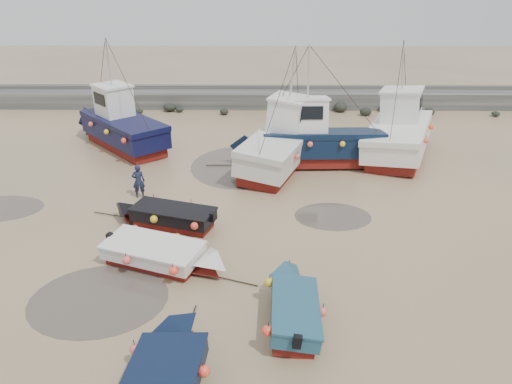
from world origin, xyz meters
TOP-DOWN VIEW (x-y plane):
  - ground at (0.00, 0.00)m, footprint 120.00×120.00m
  - seawall at (0.05, 21.99)m, footprint 60.00×4.92m
  - puddle_a at (-3.31, -3.44)m, footprint 4.37×4.37m
  - puddle_b at (4.85, 2.57)m, footprint 3.27×3.27m
  - puddle_d at (0.74, 8.72)m, footprint 5.42×5.42m
  - dinghy_2 at (2.70, -4.37)m, footprint 1.89×5.19m
  - dinghy_4 at (-2.08, 1.69)m, footprint 5.48×2.67m
  - dinghy_5 at (-1.62, -1.45)m, footprint 5.58×3.08m
  - cabin_boat_0 at (-6.60, 12.10)m, footprint 7.38×8.28m
  - cabin_boat_1 at (2.87, 8.97)m, footprint 5.14×10.22m
  - cabin_boat_2 at (4.47, 8.81)m, footprint 9.46×2.94m
  - cabin_boat_3 at (9.77, 10.85)m, footprint 5.86×10.09m
  - person at (-3.79, 4.51)m, footprint 0.63×0.46m

SIDE VIEW (x-z plane):
  - ground at x=0.00m, z-range 0.00..0.00m
  - person at x=-3.79m, z-range -0.79..0.79m
  - puddle_a at x=-3.31m, z-range 0.00..0.01m
  - puddle_b at x=4.85m, z-range 0.00..0.01m
  - puddle_d at x=0.74m, z-range 0.00..0.01m
  - dinghy_5 at x=-1.62m, z-range -0.16..1.26m
  - dinghy_4 at x=-2.08m, z-range -0.16..1.27m
  - dinghy_2 at x=2.70m, z-range -0.15..1.28m
  - seawall at x=0.05m, z-range -0.12..1.38m
  - cabin_boat_1 at x=2.87m, z-range -1.78..4.44m
  - cabin_boat_3 at x=9.77m, z-range -1.78..4.44m
  - cabin_boat_0 at x=-6.60m, z-range -1.76..4.46m
  - cabin_boat_2 at x=4.47m, z-range -1.74..4.48m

